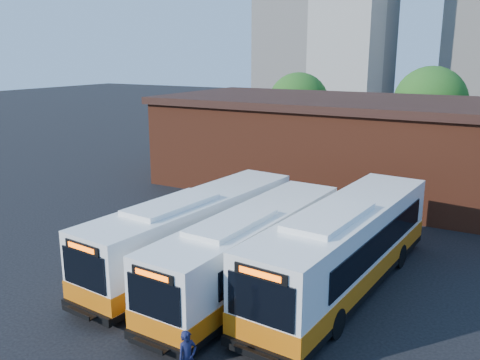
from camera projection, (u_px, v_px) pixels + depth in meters
The scene contains 8 objects.
ground at pixel (205, 309), 19.25m from camera, with size 220.00×220.00×0.00m, color black.
bus_midwest at pixel (196, 234), 22.64m from camera, with size 3.76×12.82×3.45m.
bus_mideast at pixel (251, 253), 20.67m from camera, with size 3.13×12.37×3.34m.
bus_east at pixel (344, 251), 20.50m from camera, with size 3.80×13.62×3.67m.
transit_worker at pixel (188, 358), 14.71m from camera, with size 0.61×0.40×1.68m, color #131637.
depot_building at pixel (362, 144), 35.34m from camera, with size 28.60×12.60×6.40m.
tree_west at pixel (298, 103), 49.91m from camera, with size 6.00×6.00×7.65m.
tree_mid at pixel (430, 103), 45.75m from camera, with size 6.56×6.56×8.36m.
Camera 1 is at (9.79, -14.55, 9.41)m, focal length 38.00 mm.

